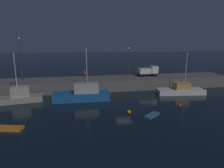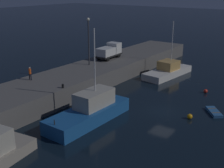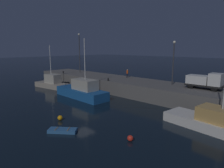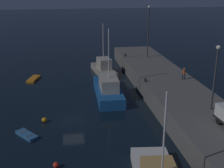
{
  "view_description": "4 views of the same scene",
  "coord_description": "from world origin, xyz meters",
  "px_view_note": "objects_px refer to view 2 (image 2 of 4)",
  "views": [
    {
      "loc": [
        -7.81,
        -30.88,
        10.97
      ],
      "look_at": [
        -1.11,
        5.26,
        2.86
      ],
      "focal_mm": 31.77,
      "sensor_mm": 36.0,
      "label": 1
    },
    {
      "loc": [
        -29.37,
        -13.97,
        13.84
      ],
      "look_at": [
        -1.54,
        6.08,
        2.61
      ],
      "focal_mm": 48.56,
      "sensor_mm": 36.0,
      "label": 2
    },
    {
      "loc": [
        19.6,
        -15.1,
        8.32
      ],
      "look_at": [
        -2.62,
        8.2,
        2.45
      ],
      "focal_mm": 32.12,
      "sensor_mm": 36.0,
      "label": 3
    },
    {
      "loc": [
        31.36,
        -0.44,
        15.24
      ],
      "look_at": [
        -5.37,
        5.57,
        2.37
      ],
      "focal_mm": 46.86,
      "sensor_mm": 36.0,
      "label": 4
    }
  ],
  "objects_px": {
    "dockworker": "(30,73)",
    "bollard_west": "(63,86)",
    "mooring_buoy_mid": "(206,91)",
    "utility_truck": "(109,51)",
    "fishing_trawler_red": "(90,111)",
    "mooring_buoy_near": "(190,116)",
    "lamp_post_east": "(89,37)",
    "rowboat_white_mid": "(214,112)",
    "fishing_boat_blue": "(168,71)"
  },
  "relations": [
    {
      "from": "fishing_boat_blue",
      "to": "rowboat_white_mid",
      "type": "xyz_separation_m",
      "value": [
        -10.64,
        -10.92,
        -0.66
      ]
    },
    {
      "from": "mooring_buoy_near",
      "to": "utility_truck",
      "type": "height_order",
      "value": "utility_truck"
    },
    {
      "from": "dockworker",
      "to": "bollard_west",
      "type": "height_order",
      "value": "dockworker"
    },
    {
      "from": "mooring_buoy_mid",
      "to": "bollard_west",
      "type": "height_order",
      "value": "bollard_west"
    },
    {
      "from": "fishing_trawler_red",
      "to": "lamp_post_east",
      "type": "distance_m",
      "value": 15.73
    },
    {
      "from": "utility_truck",
      "to": "lamp_post_east",
      "type": "bearing_deg",
      "value": 179.78
    },
    {
      "from": "mooring_buoy_near",
      "to": "lamp_post_east",
      "type": "height_order",
      "value": "lamp_post_east"
    },
    {
      "from": "fishing_trawler_red",
      "to": "dockworker",
      "type": "xyz_separation_m",
      "value": [
        1.01,
        10.62,
        2.18
      ]
    },
    {
      "from": "bollard_west",
      "to": "mooring_buoy_near",
      "type": "bearing_deg",
      "value": -67.79
    },
    {
      "from": "lamp_post_east",
      "to": "utility_truck",
      "type": "xyz_separation_m",
      "value": [
        5.1,
        -0.02,
        -2.91
      ]
    },
    {
      "from": "lamp_post_east",
      "to": "dockworker",
      "type": "distance_m",
      "value": 10.83
    },
    {
      "from": "rowboat_white_mid",
      "to": "bollard_west",
      "type": "bearing_deg",
      "value": 119.52
    },
    {
      "from": "fishing_trawler_red",
      "to": "mooring_buoy_near",
      "type": "height_order",
      "value": "fishing_trawler_red"
    },
    {
      "from": "utility_truck",
      "to": "bollard_west",
      "type": "distance_m",
      "value": 15.93
    },
    {
      "from": "mooring_buoy_near",
      "to": "mooring_buoy_mid",
      "type": "bearing_deg",
      "value": 9.22
    },
    {
      "from": "utility_truck",
      "to": "dockworker",
      "type": "distance_m",
      "value": 15.43
    },
    {
      "from": "mooring_buoy_mid",
      "to": "bollard_west",
      "type": "bearing_deg",
      "value": 140.72
    },
    {
      "from": "rowboat_white_mid",
      "to": "mooring_buoy_near",
      "type": "xyz_separation_m",
      "value": [
        -3.06,
        1.64,
        0.13
      ]
    },
    {
      "from": "rowboat_white_mid",
      "to": "dockworker",
      "type": "height_order",
      "value": "dockworker"
    },
    {
      "from": "mooring_buoy_mid",
      "to": "utility_truck",
      "type": "relative_size",
      "value": 0.11
    },
    {
      "from": "utility_truck",
      "to": "dockworker",
      "type": "xyz_separation_m",
      "value": [
        -15.39,
        1.11,
        -0.27
      ]
    },
    {
      "from": "lamp_post_east",
      "to": "mooring_buoy_mid",
      "type": "bearing_deg",
      "value": -74.63
    },
    {
      "from": "mooring_buoy_mid",
      "to": "dockworker",
      "type": "bearing_deg",
      "value": 130.12
    },
    {
      "from": "rowboat_white_mid",
      "to": "mooring_buoy_near",
      "type": "height_order",
      "value": "mooring_buoy_near"
    },
    {
      "from": "bollard_west",
      "to": "fishing_trawler_red",
      "type": "bearing_deg",
      "value": -102.78
    },
    {
      "from": "fishing_trawler_red",
      "to": "mooring_buoy_near",
      "type": "bearing_deg",
      "value": -51.83
    },
    {
      "from": "fishing_boat_blue",
      "to": "bollard_west",
      "type": "xyz_separation_m",
      "value": [
        -19.22,
        4.24,
        1.79
      ]
    },
    {
      "from": "lamp_post_east",
      "to": "bollard_west",
      "type": "bearing_deg",
      "value": -156.2
    },
    {
      "from": "rowboat_white_mid",
      "to": "utility_truck",
      "type": "xyz_separation_m",
      "value": [
        6.68,
        19.62,
        3.45
      ]
    },
    {
      "from": "fishing_trawler_red",
      "to": "mooring_buoy_mid",
      "type": "bearing_deg",
      "value": -23.78
    },
    {
      "from": "bollard_west",
      "to": "mooring_buoy_mid",
      "type": "bearing_deg",
      "value": -39.28
    },
    {
      "from": "mooring_buoy_near",
      "to": "dockworker",
      "type": "height_order",
      "value": "dockworker"
    },
    {
      "from": "fishing_boat_blue",
      "to": "mooring_buoy_mid",
      "type": "xyz_separation_m",
      "value": [
        -4.52,
        -7.79,
        -0.56
      ]
    },
    {
      "from": "lamp_post_east",
      "to": "dockworker",
      "type": "height_order",
      "value": "lamp_post_east"
    },
    {
      "from": "dockworker",
      "to": "rowboat_white_mid",
      "type": "bearing_deg",
      "value": -67.21
    },
    {
      "from": "mooring_buoy_near",
      "to": "lamp_post_east",
      "type": "xyz_separation_m",
      "value": [
        4.65,
        18.0,
        6.24
      ]
    },
    {
      "from": "dockworker",
      "to": "mooring_buoy_mid",
      "type": "bearing_deg",
      "value": -49.88
    },
    {
      "from": "mooring_buoy_near",
      "to": "lamp_post_east",
      "type": "relative_size",
      "value": 0.08
    },
    {
      "from": "dockworker",
      "to": "bollard_west",
      "type": "relative_size",
      "value": 3.62
    },
    {
      "from": "fishing_trawler_red",
      "to": "fishing_boat_blue",
      "type": "height_order",
      "value": "fishing_trawler_red"
    },
    {
      "from": "rowboat_white_mid",
      "to": "mooring_buoy_mid",
      "type": "relative_size",
      "value": 5.27
    },
    {
      "from": "fishing_boat_blue",
      "to": "mooring_buoy_mid",
      "type": "relative_size",
      "value": 18.42
    },
    {
      "from": "fishing_trawler_red",
      "to": "mooring_buoy_mid",
      "type": "distance_m",
      "value": 17.34
    },
    {
      "from": "fishing_trawler_red",
      "to": "dockworker",
      "type": "height_order",
      "value": "fishing_trawler_red"
    },
    {
      "from": "fishing_trawler_red",
      "to": "bollard_west",
      "type": "distance_m",
      "value": 5.37
    },
    {
      "from": "lamp_post_east",
      "to": "bollard_west",
      "type": "distance_m",
      "value": 11.78
    },
    {
      "from": "utility_truck",
      "to": "dockworker",
      "type": "height_order",
      "value": "utility_truck"
    },
    {
      "from": "rowboat_white_mid",
      "to": "lamp_post_east",
      "type": "bearing_deg",
      "value": 85.39
    },
    {
      "from": "fishing_trawler_red",
      "to": "mooring_buoy_mid",
      "type": "xyz_separation_m",
      "value": [
        15.85,
        -6.98,
        -0.89
      ]
    },
    {
      "from": "fishing_trawler_red",
      "to": "fishing_boat_blue",
      "type": "distance_m",
      "value": 20.38
    }
  ]
}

